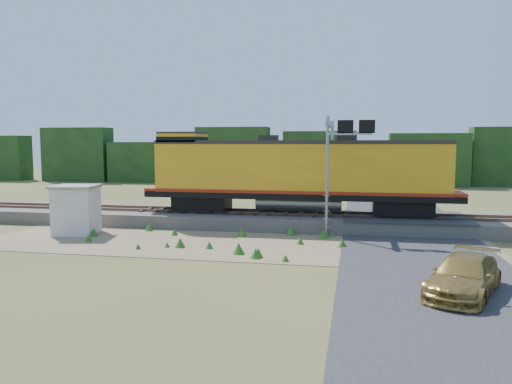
% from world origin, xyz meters
% --- Properties ---
extents(ground, '(140.00, 140.00, 0.00)m').
position_xyz_m(ground, '(0.00, 0.00, 0.00)').
color(ground, '#475123').
rests_on(ground, ground).
extents(ballast, '(70.00, 5.00, 0.80)m').
position_xyz_m(ballast, '(0.00, 6.00, 0.40)').
color(ballast, slate).
rests_on(ballast, ground).
extents(rails, '(70.00, 1.54, 0.16)m').
position_xyz_m(rails, '(0.00, 6.00, 0.88)').
color(rails, brown).
rests_on(rails, ballast).
extents(dirt_shoulder, '(26.00, 8.00, 0.03)m').
position_xyz_m(dirt_shoulder, '(-2.00, 0.50, 0.01)').
color(dirt_shoulder, '#8C7754').
rests_on(dirt_shoulder, ground).
extents(road, '(7.00, 66.00, 0.86)m').
position_xyz_m(road, '(7.00, 0.74, 0.09)').
color(road, '#38383A').
rests_on(road, ground).
extents(tree_line_north, '(130.00, 3.00, 6.50)m').
position_xyz_m(tree_line_north, '(0.00, 38.00, 3.07)').
color(tree_line_north, '#163714').
rests_on(tree_line_north, ground).
extents(weed_clumps, '(15.00, 6.20, 0.56)m').
position_xyz_m(weed_clumps, '(-3.50, 0.10, 0.00)').
color(weed_clumps, '#30691E').
rests_on(weed_clumps, ground).
extents(locomotive, '(18.67, 2.85, 4.82)m').
position_xyz_m(locomotive, '(0.49, 6.00, 3.34)').
color(locomotive, black).
rests_on(locomotive, rails).
extents(shed, '(2.70, 2.70, 2.75)m').
position_xyz_m(shed, '(-11.15, 1.25, 1.39)').
color(shed, silver).
rests_on(shed, ground).
extents(signal_gantry, '(2.58, 6.20, 6.52)m').
position_xyz_m(signal_gantry, '(2.93, 5.35, 4.92)').
color(signal_gantry, gray).
rests_on(signal_gantry, ground).
extents(car, '(3.50, 4.92, 1.32)m').
position_xyz_m(car, '(7.72, -6.47, 0.66)').
color(car, olive).
rests_on(car, ground).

